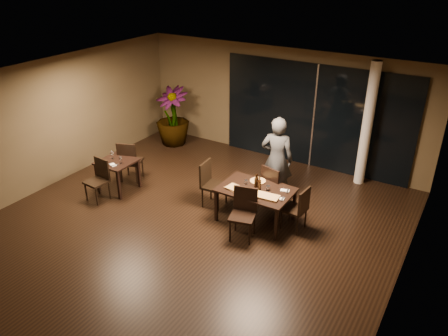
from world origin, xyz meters
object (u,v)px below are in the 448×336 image
Objects in this scene: chair_main_far at (273,185)px; bottle_a at (256,181)px; bottle_c at (257,180)px; chair_side_near at (99,177)px; main_table at (256,192)px; diner at (277,159)px; potted_plant at (173,116)px; chair_main_near at (244,210)px; chair_main_right at (298,207)px; bottle_b at (259,184)px; chair_main_left at (211,181)px; chair_side_far at (129,160)px; side_table at (117,166)px.

chair_main_far reaches higher than bottle_a.
chair_side_near is at bearing -161.87° from bottle_c.
diner is (-0.04, 1.06, 0.31)m from main_table.
chair_main_far is 4.49m from potted_plant.
bottle_c is (3.97, -2.33, 0.05)m from potted_plant.
chair_main_near reaches higher than chair_side_near.
chair_main_right is 0.90m from bottle_b.
chair_main_left is (-1.21, 0.67, -0.00)m from chair_main_near.
chair_main_right is 0.99m from bottle_c.
potted_plant is (-3.99, 2.42, 0.17)m from main_table.
chair_side_near is at bearing 18.58° from diner.
chair_main_left is 1.07× the size of chair_side_near.
chair_main_far is at bearing -23.65° from potted_plant.
chair_main_right is at bearing 162.17° from chair_side_far.
chair_main_right reaches higher than side_table.
chair_main_far is 0.71m from bottle_b.
potted_plant is at bearing 149.19° from bottle_b.
bottle_c is at bearing 162.15° from chair_side_far.
side_table is 2.87× the size of bottle_a.
chair_side_near is at bearing 172.55° from chair_main_near.
main_table is at bearing 170.09° from bottle_b.
diner is (3.41, 1.09, 0.40)m from chair_side_far.
bottle_c is at bearing 78.02° from diner.
chair_side_near is 4.03m from diner.
chair_main_near reaches higher than side_table.
diner is at bearing 36.27° from chair_side_near.
chair_main_right is at bearing 9.79° from bottle_b.
diner reaches higher than potted_plant.
bottle_b is at bearing -97.53° from chair_main_left.
chair_main_left is 2.05m from chair_main_right.
chair_main_far reaches higher than chair_main_left.
side_table is at bearing -171.63° from main_table.
chair_main_near and chair_main_left have the same top height.
side_table is at bearing 75.92° from chair_side_far.
side_table is 2.57× the size of bottle_b.
main_table is at bearing 81.41° from chair_main_near.
bottle_b is at bearing -9.91° from main_table.
chair_side_near reaches higher than main_table.
main_table is 1.10m from diner.
bottle_a is (3.40, 0.11, 0.30)m from chair_side_far.
chair_main_left is (2.25, 0.56, -0.05)m from side_table.
chair_main_near is 1.12m from chair_main_right.
chair_main_far is at bearing 96.14° from diner.
chair_main_left is 1.15m from bottle_a.
chair_side_far reaches higher than main_table.
diner is 0.99m from bottle_a.
potted_plant reaches higher than side_table.
chair_main_near is (0.06, -0.61, -0.10)m from main_table.
bottle_a is 0.90× the size of bottle_b.
bottle_b is at bearing -75.27° from chair_main_right.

